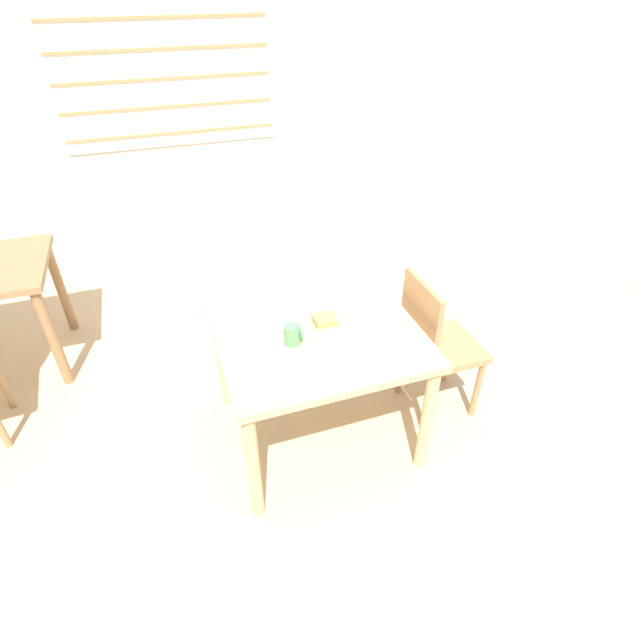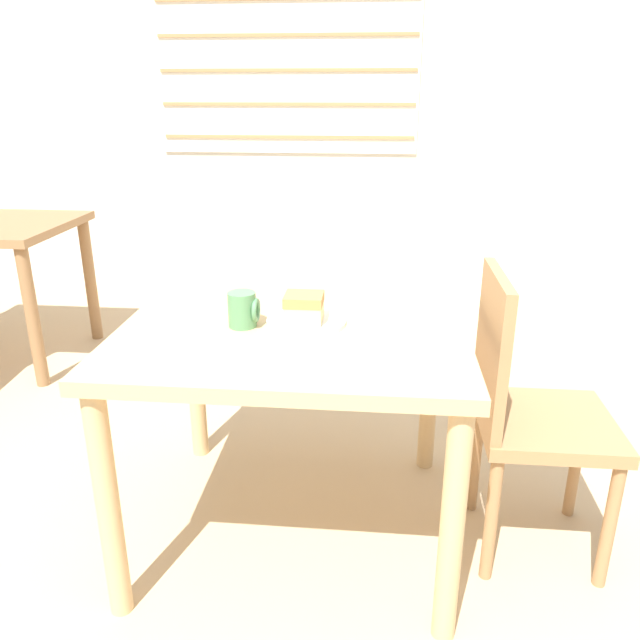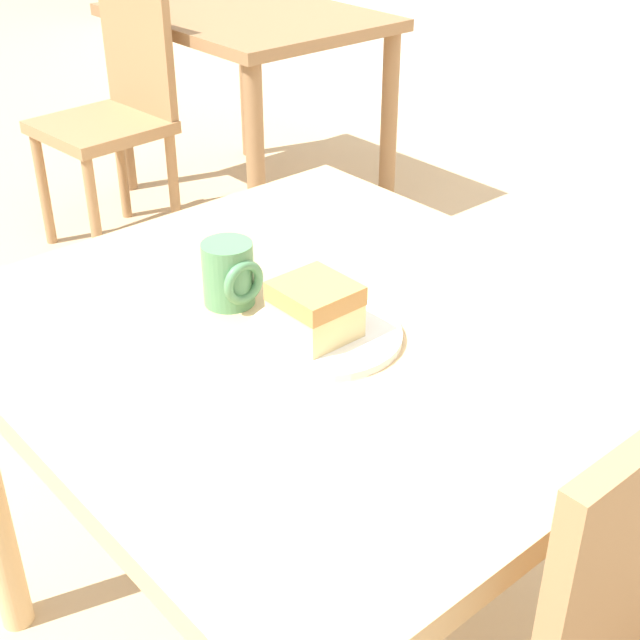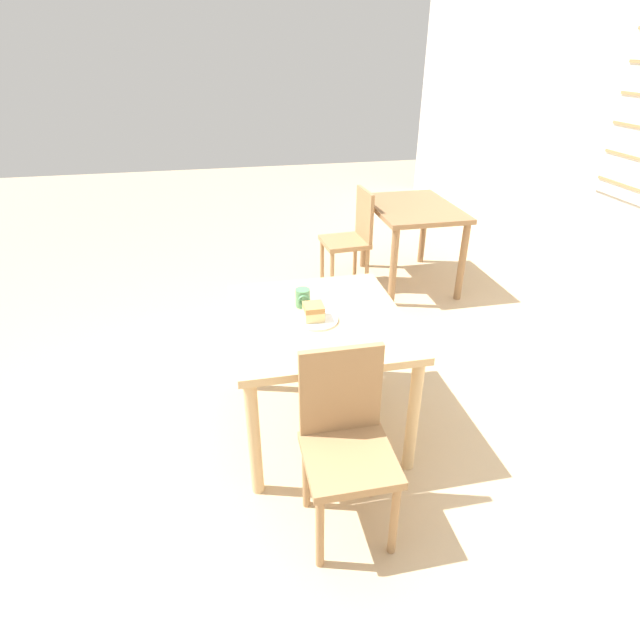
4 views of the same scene
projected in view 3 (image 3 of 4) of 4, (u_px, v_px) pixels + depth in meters
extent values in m
cube|color=tan|center=(316.00, 337.00, 1.31)|extent=(0.96, 0.88, 0.04)
cylinder|color=tan|center=(324.00, 334.00, 1.99)|extent=(0.06, 0.06, 0.67)
cube|color=olive|center=(246.00, 17.00, 3.13)|extent=(0.95, 0.70, 0.04)
cylinder|color=olive|center=(121.00, 106.00, 3.42)|extent=(0.06, 0.06, 0.67)
cylinder|color=olive|center=(256.00, 167.00, 2.86)|extent=(0.06, 0.06, 0.67)
cylinder|color=olive|center=(247.00, 77.00, 3.76)|extent=(0.06, 0.06, 0.67)
cylinder|color=olive|center=(389.00, 127.00, 3.20)|extent=(0.06, 0.06, 0.67)
cube|color=#9E754C|center=(101.00, 127.00, 2.94)|extent=(0.40, 0.40, 0.04)
cylinder|color=#9E754C|center=(43.00, 189.00, 3.06)|extent=(0.04, 0.04, 0.40)
cylinder|color=#9E754C|center=(94.00, 216.00, 2.86)|extent=(0.04, 0.04, 0.40)
cylinder|color=#9E754C|center=(121.00, 166.00, 3.25)|extent=(0.04, 0.04, 0.40)
cylinder|color=#9E754C|center=(174.00, 189.00, 3.06)|extent=(0.04, 0.04, 0.40)
cube|color=#9E754C|center=(137.00, 47.00, 2.93)|extent=(0.36, 0.05, 0.42)
cylinder|color=white|center=(324.00, 335.00, 1.26)|extent=(0.22, 0.22, 0.01)
cube|color=#E5CC89|center=(315.00, 318.00, 1.24)|extent=(0.10, 0.10, 0.05)
cube|color=#B27F47|center=(315.00, 293.00, 1.22)|extent=(0.11, 0.10, 0.03)
cylinder|color=#4C8456|center=(228.00, 273.00, 1.33)|extent=(0.08, 0.08, 0.10)
torus|color=#4C8456|center=(244.00, 283.00, 1.31)|extent=(0.01, 0.07, 0.07)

